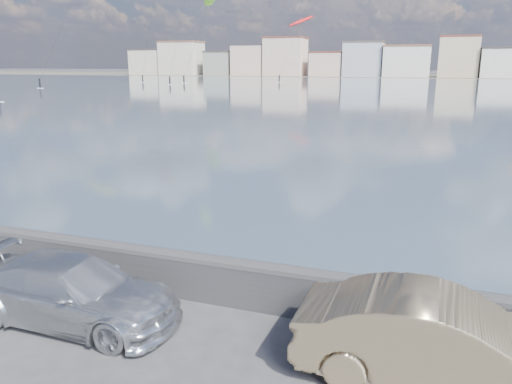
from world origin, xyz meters
TOP-DOWN VIEW (x-y plane):
  - ground at (0.00, 0.00)m, footprint 700.00×700.00m
  - bay_water at (0.00, 91.50)m, footprint 500.00×177.00m
  - far_shore_strip at (0.00, 200.00)m, footprint 500.00×60.00m
  - seawall at (0.00, 2.70)m, footprint 400.00×0.36m
  - far_buildings at (1.31, 186.00)m, footprint 240.79×13.26m
  - car_silver at (-1.83, 0.99)m, footprint 4.52×1.85m
  - car_champagne at (5.10, 1.27)m, footprint 4.65×1.66m
  - kitesurfer_5 at (-52.00, 117.48)m, footprint 7.98×13.26m
  - kitesurfer_13 at (-31.14, 130.82)m, footprint 7.64×13.63m

SIDE VIEW (x-z plane):
  - ground at x=0.00m, z-range 0.00..0.00m
  - bay_water at x=0.00m, z-range 0.01..0.01m
  - far_shore_strip at x=0.00m, z-range 0.01..0.01m
  - seawall at x=0.00m, z-range 0.04..1.12m
  - car_silver at x=-1.83m, z-range 0.00..1.31m
  - car_champagne at x=5.10m, z-range 0.00..1.53m
  - far_buildings at x=1.31m, z-range -1.27..13.33m
  - kitesurfer_13 at x=-31.14m, z-range 6.72..24.74m
  - kitesurfer_5 at x=-52.00m, z-range 9.05..31.80m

